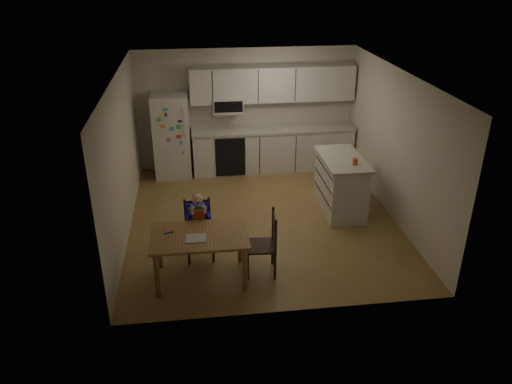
{
  "coord_description": "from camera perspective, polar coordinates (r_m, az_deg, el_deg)",
  "views": [
    {
      "loc": [
        -1.09,
        -7.55,
        4.15
      ],
      "look_at": [
        -0.25,
        -1.03,
        1.02
      ],
      "focal_mm": 35.0,
      "sensor_mm": 36.0,
      "label": 1
    }
  ],
  "objects": [
    {
      "name": "napkin",
      "position": [
        6.76,
        -6.88,
        -5.28
      ],
      "size": [
        0.27,
        0.24,
        0.01
      ],
      "primitive_type": "cube",
      "color": "#AEAEB3",
      "rests_on": "dining_table"
    },
    {
      "name": "refrigerator",
      "position": [
        10.25,
        -9.61,
        6.33
      ],
      "size": [
        0.72,
        0.7,
        1.7
      ],
      "primitive_type": "cube",
      "color": "silver",
      "rests_on": "ground"
    },
    {
      "name": "room",
      "position": [
        8.6,
        0.34,
        5.76
      ],
      "size": [
        4.52,
        5.01,
        2.51
      ],
      "color": "olive",
      "rests_on": "ground"
    },
    {
      "name": "chair_side",
      "position": [
        7.03,
        1.31,
        -5.46
      ],
      "size": [
        0.45,
        0.45,
        0.95
      ],
      "rotation": [
        0.0,
        0.0,
        -1.64
      ],
      "color": "black",
      "rests_on": "ground"
    },
    {
      "name": "dining_table",
      "position": [
        6.89,
        -6.46,
        -5.58
      ],
      "size": [
        1.32,
        0.85,
        0.71
      ],
      "color": "brown",
      "rests_on": "ground"
    },
    {
      "name": "kitchen_island",
      "position": [
        8.92,
        9.65,
        0.94
      ],
      "size": [
        0.7,
        1.34,
        0.99
      ],
      "color": "silver",
      "rests_on": "ground"
    },
    {
      "name": "chair_booster",
      "position": [
        7.41,
        -6.62,
        -2.99
      ],
      "size": [
        0.42,
        0.42,
        1.06
      ],
      "rotation": [
        0.0,
        0.0,
        0.06
      ],
      "color": "black",
      "rests_on": "ground"
    },
    {
      "name": "red_cup",
      "position": [
        8.45,
        11.27,
        3.41
      ],
      "size": [
        0.09,
        0.09,
        0.11
      ],
      "primitive_type": "cylinder",
      "color": "#DE4422",
      "rests_on": "kitchen_island"
    },
    {
      "name": "kitchen_run",
      "position": [
        10.44,
        1.78,
        7.19
      ],
      "size": [
        3.37,
        0.62,
        2.15
      ],
      "color": "silver",
      "rests_on": "ground"
    },
    {
      "name": "toddler_spoon",
      "position": [
        6.93,
        -10.05,
        -4.63
      ],
      "size": [
        0.12,
        0.06,
        0.02
      ],
      "primitive_type": "cylinder",
      "rotation": [
        0.0,
        1.57,
        0.35
      ],
      "color": "#1B18C4",
      "rests_on": "dining_table"
    }
  ]
}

